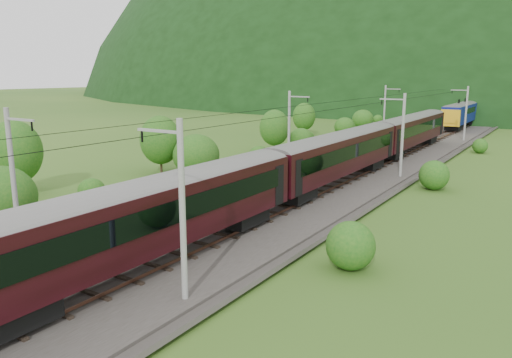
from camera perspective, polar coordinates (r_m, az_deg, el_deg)
The scene contains 13 objects.
ground at distance 27.33m, azimuth -18.18°, elevation -10.37°, with size 600.00×600.00×0.00m, color #2A5019.
railbed at distance 34.03m, azimuth -5.09°, elevation -5.10°, with size 14.00×220.00×0.30m, color #38332D.
track_left at distance 35.43m, azimuth -8.18°, elevation -4.11°, with size 2.40×220.00×0.27m.
track_right at distance 32.61m, azimuth -1.74°, elevation -5.41°, with size 2.40×220.00×0.27m.
catenary_left at distance 54.65m, azimuth 3.87°, elevation 6.04°, with size 2.54×192.28×8.00m.
catenary_right at distance 49.98m, azimuth 16.32°, elevation 5.04°, with size 2.54×192.28×8.00m.
overhead_wires at distance 32.68m, azimuth -5.32°, elevation 6.63°, with size 4.83×198.00×0.03m.
mountain_ridge at distance 345.48m, azimuth 8.77°, elevation 10.14°, with size 336.00×280.00×132.00m, color black.
train at distance 25.50m, azimuth -12.43°, elevation -2.98°, with size 3.10×170.17×5.40m.
hazard_post_near at distance 70.16m, azimuth 15.74°, elevation 4.11°, with size 0.17×0.17×1.55m, color red.
hazard_post_far at distance 64.57m, azimuth 14.92°, elevation 3.41°, with size 0.14×0.14×1.32m, color red.
signal at distance 77.26m, azimuth 14.66°, elevation 5.37°, with size 0.27×0.27×2.48m.
vegetation_left at distance 50.09m, azimuth -9.93°, elevation 3.18°, with size 13.20×148.49×6.66m.
Camera 1 is at (19.97, -15.69, 10.10)m, focal length 35.00 mm.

